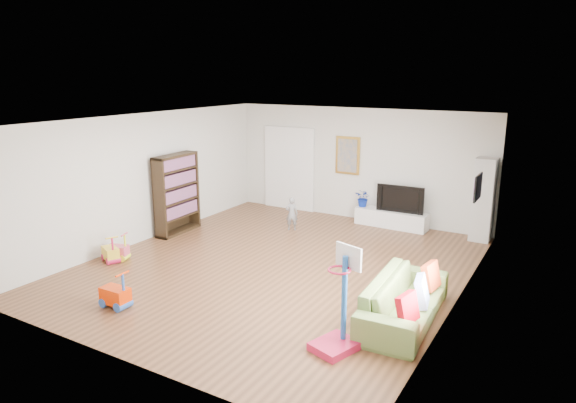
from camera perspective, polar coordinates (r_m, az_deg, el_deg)
The scene contains 25 objects.
floor at distance 9.67m, azimuth -1.20°, elevation -7.12°, with size 6.50×7.50×0.00m, color brown.
ceiling at distance 9.05m, azimuth -1.29°, elevation 9.02°, with size 6.50×7.50×0.00m, color white.
wall_back at distance 12.55m, azimuth 7.75°, elevation 4.13°, with size 6.50×0.00×2.70m, color silver.
wall_front at distance 6.51m, azimuth -18.85°, elevation -6.04°, with size 6.50×0.00×2.70m, color white.
wall_left at distance 11.27m, azimuth -15.50°, elevation 2.60°, with size 0.00×7.50×2.70m, color white.
wall_right at distance 8.11m, azimuth 18.75°, elevation -2.06°, with size 0.00×7.50×2.70m, color white.
navy_accent at distance 9.35m, azimuth 20.69°, elevation 3.01°, with size 0.01×3.20×1.70m, color black.
olive_wainscot at distance 9.68m, azimuth 19.99°, elevation -4.85°, with size 0.01×3.20×1.00m, color brown.
doorway at distance 13.40m, azimuth 0.11°, elevation 3.59°, with size 1.45×0.06×2.10m, color white.
painting_back at distance 12.58m, azimuth 6.65°, elevation 5.10°, with size 0.62×0.06×0.92m, color gold.
artwork_right at distance 9.61m, azimuth 20.36°, elevation 1.49°, with size 0.04×0.56×0.46m, color #7F3F8C.
media_console at distance 12.20m, azimuth 11.40°, elevation -1.88°, with size 1.68×0.42×0.39m, color white.
tall_cabinet at distance 11.60m, azimuth 20.89°, elevation 0.18°, with size 0.42×0.42×1.79m, color silver.
bookshelf at distance 11.66m, azimuth -12.25°, elevation 0.84°, with size 0.32×1.21×1.77m, color black.
sofa at distance 7.74m, azimuth 12.79°, elevation -10.60°, with size 2.17×0.85×0.64m, color olive.
basketball_hoop at distance 6.67m, azimuth 5.34°, elevation -10.86°, with size 0.48×0.58×1.40m, color #B8163D.
ride_on_yellow at distance 10.34m, azimuth -19.16°, elevation -4.94°, with size 0.40×0.25×0.53m, color yellow.
ride_on_orange at distance 8.38m, azimuth -18.69°, elevation -9.20°, with size 0.45×0.28×0.59m, color red.
ride_on_pink at distance 10.40m, azimuth -18.46°, elevation -4.77°, with size 0.40×0.25×0.53m, color #D84C67.
child at distance 11.67m, azimuth 0.41°, elevation -1.38°, with size 0.28×0.18×0.77m, color slate.
tv at distance 12.06m, azimuth 12.49°, elevation 0.38°, with size 1.09×0.14×0.63m, color black.
vase_plant at distance 12.34m, azimuth 8.39°, elevation 0.39°, with size 0.38×0.33×0.42m, color #092293.
pillow_left at distance 7.06m, azimuth 13.14°, elevation -11.48°, with size 0.10×0.39×0.39m, color #A80816.
pillow_center at distance 7.62m, azimuth 14.67°, elevation -9.61°, with size 0.11×0.41×0.41m, color silver.
pillow_right at distance 8.18m, azimuth 15.62°, elevation -7.97°, with size 0.11×0.40×0.40m, color #A93517.
Camera 1 is at (4.71, -7.68, 3.51)m, focal length 32.00 mm.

